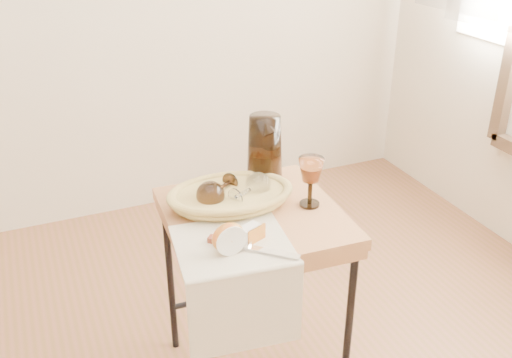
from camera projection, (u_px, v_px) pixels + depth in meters
name	position (u px, v px, depth m)	size (l,w,h in m)	color
side_table	(254.00, 299.00, 1.89)	(0.52, 0.52, 0.66)	brown
tea_towel	(232.00, 244.00, 1.58)	(0.31, 0.28, 0.01)	#F1E7C0
bread_basket	(231.00, 198.00, 1.77)	(0.34, 0.24, 0.05)	#B18C45
goblet_lying_a	(219.00, 189.00, 1.76)	(0.14, 0.09, 0.09)	#462E1D
goblet_lying_b	(248.00, 190.00, 1.76)	(0.13, 0.08, 0.08)	white
pitcher	(265.00, 149.00, 1.87)	(0.16, 0.24, 0.27)	black
wine_goblet	(310.00, 182.00, 1.74)	(0.08, 0.08, 0.16)	white
apple_half	(228.00, 237.00, 1.53)	(0.09, 0.05, 0.09)	red
apple_wedge	(249.00, 234.00, 1.58)	(0.07, 0.04, 0.04)	white
table_knife	(249.00, 246.00, 1.55)	(0.25, 0.03, 0.02)	silver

